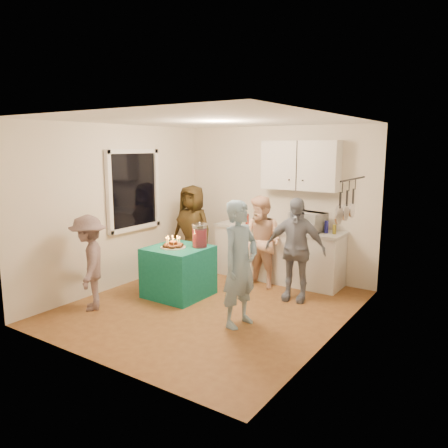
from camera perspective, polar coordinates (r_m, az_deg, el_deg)
The scene contains 19 objects.
floor at distance 6.35m, azimuth -1.79°, elevation -10.74°, with size 4.00×4.00×0.00m, color brown.
ceiling at distance 5.94m, azimuth -1.93°, elevation 13.40°, with size 4.00×4.00×0.00m, color white.
back_wall at distance 7.70m, azimuth 6.85°, elevation 2.90°, with size 3.60×3.60×0.00m, color silver.
left_wall at distance 7.20m, azimuth -13.60°, elevation 2.17°, with size 4.00×4.00×0.00m, color silver.
right_wall at distance 5.19m, azimuth 14.54°, elevation -0.89°, with size 4.00×4.00×0.00m, color silver.
window_night at distance 7.35m, azimuth -11.80°, elevation 4.37°, with size 0.04×1.00×1.20m, color black.
counter at distance 7.51m, azimuth 7.03°, elevation -4.05°, with size 2.20×0.58×0.86m, color white.
countertop at distance 7.42m, azimuth 7.10°, elevation -0.64°, with size 2.24×0.62×0.05m, color beige.
upper_cabinet at distance 7.30m, azimuth 9.94°, elevation 7.54°, with size 1.30×0.30×0.80m, color white.
pot_rack at distance 5.82m, azimuth 16.22°, elevation 3.21°, with size 0.12×1.00×0.60m, color black.
microwave at distance 7.17m, azimuth 10.86°, elevation 0.32°, with size 0.55×0.37×0.30m, color white.
party_table at distance 6.72m, azimuth -5.96°, elevation -6.19°, with size 0.85×0.85×0.76m, color #11715E.
donut_cake at distance 6.58m, azimuth -6.68°, elevation -2.33°, with size 0.38×0.38×0.18m, color #381C0C, non-canonical shape.
punch_jar at distance 6.56m, azimuth -3.20°, elevation -1.59°, with size 0.22×0.22×0.34m, color #B50E23.
man_birthday at distance 5.50m, azimuth 2.10°, elevation -5.23°, with size 0.59×0.39×1.61m, color #7FA1B9.
woman_back_left at distance 7.72m, azimuth -4.16°, elevation -0.82°, with size 0.78×0.51×1.59m, color #4D3916.
woman_back_center at distance 7.01m, azimuth 4.90°, elevation -2.40°, with size 0.72×0.56×1.49m, color #FFA985.
woman_back_right at distance 6.50m, azimuth 9.26°, elevation -3.28°, with size 0.90×0.37×1.53m, color black.
child_near_left at distance 6.35m, azimuth -17.19°, elevation -4.86°, with size 0.86×0.50×1.34m, color #645051.
Camera 1 is at (3.46, -4.82, 2.26)m, focal length 35.00 mm.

